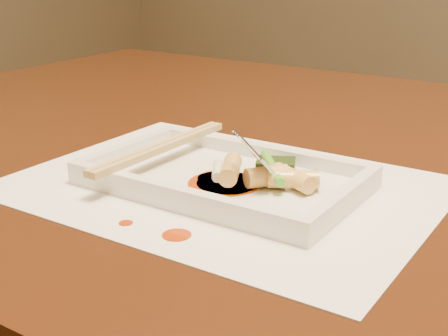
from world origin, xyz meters
The scene contains 22 objects.
table centered at (0.00, 0.00, 0.65)m, with size 1.40×0.90×0.75m.
placemat centered at (-0.02, -0.18, 0.75)m, with size 0.40×0.30×0.00m, color white.
sauce_splatter_a centered at (0.01, -0.29, 0.75)m, with size 0.02×0.02×0.00m, color #B13405.
sauce_splatter_b centered at (-0.04, -0.30, 0.75)m, with size 0.01×0.01×0.00m, color #B13405.
plate_base centered at (-0.02, -0.18, 0.76)m, with size 0.26×0.16×0.01m, color white.
plate_rim_far centered at (-0.02, -0.10, 0.77)m, with size 0.26×0.01×0.01m, color white.
plate_rim_near centered at (-0.02, -0.25, 0.77)m, with size 0.26×0.01×0.01m, color white.
plate_rim_left centered at (-0.15, -0.18, 0.77)m, with size 0.01×0.14×0.01m, color white.
plate_rim_right centered at (0.10, -0.18, 0.77)m, with size 0.01×0.14×0.01m, color white.
veg_piece centered at (0.01, -0.14, 0.77)m, with size 0.04×0.03×0.01m, color black.
scallion_white centered at (-0.02, -0.19, 0.77)m, with size 0.01×0.01×0.04m, color #EAEACC.
scallion_green centered at (0.02, -0.16, 0.77)m, with size 0.01×0.01×0.09m, color #45A31A.
chopstick_a centered at (-0.11, -0.18, 0.78)m, with size 0.01×0.20×0.01m, color tan.
chopstick_b centered at (-0.10, -0.18, 0.78)m, with size 0.01×0.20×0.01m, color tan.
fork centered at (0.05, -0.16, 0.83)m, with size 0.09×0.10×0.14m, color silver, non-canonical shape.
sauce_blob_0 centered at (-0.01, -0.19, 0.76)m, with size 0.07×0.07×0.00m, color #B13405.
sauce_blob_1 centered at (-0.02, -0.18, 0.76)m, with size 0.05×0.05×0.00m, color #B13405.
sauce_blob_2 centered at (-0.01, -0.19, 0.76)m, with size 0.06×0.06×0.00m, color #B13405.
rice_cake_0 centered at (0.02, -0.18, 0.77)m, with size 0.02×0.02×0.04m, color #F2CE71.
rice_cake_1 centered at (0.05, -0.17, 0.77)m, with size 0.02×0.02×0.05m, color #F2CE71.
rice_cake_2 centered at (-0.01, -0.19, 0.78)m, with size 0.02×0.02×0.05m, color #F2CE71.
rice_cake_3 centered at (0.05, -0.17, 0.77)m, with size 0.02×0.02×0.05m, color #F2CE71.
Camera 1 is at (0.29, -0.65, 0.97)m, focal length 50.00 mm.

